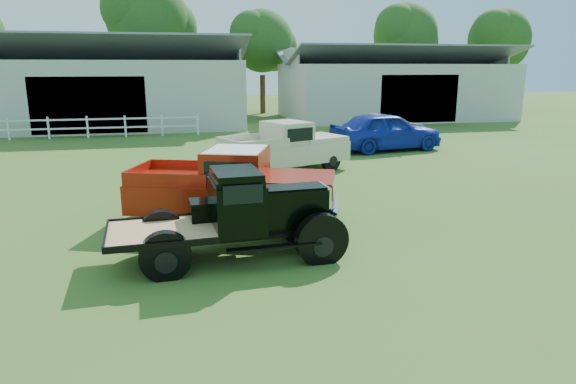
{
  "coord_description": "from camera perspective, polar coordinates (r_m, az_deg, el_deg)",
  "views": [
    {
      "loc": [
        -2.25,
        -9.98,
        3.87
      ],
      "look_at": [
        0.2,
        1.2,
        1.05
      ],
      "focal_mm": 32.0,
      "sensor_mm": 36.0,
      "label": 1
    }
  ],
  "objects": [
    {
      "name": "tree_e",
      "position": [
        50.61,
        22.26,
        13.84
      ],
      "size": [
        5.7,
        5.7,
        9.5
      ],
      "primitive_type": null,
      "color": "#21411A",
      "rests_on": "ground"
    },
    {
      "name": "tree_d",
      "position": [
        48.43,
        12.8,
        14.84
      ],
      "size": [
        6.0,
        6.0,
        10.0
      ],
      "primitive_type": null,
      "color": "#21411A",
      "rests_on": "ground"
    },
    {
      "name": "misc_car_grey",
      "position": [
        26.98,
        10.78,
        6.92
      ],
      "size": [
        4.72,
        2.9,
        1.47
      ],
      "primitive_type": "imported",
      "rotation": [
        0.0,
        0.0,
        1.9
      ],
      "color": "#504E5B",
      "rests_on": "ground"
    },
    {
      "name": "shed_right",
      "position": [
        40.41,
        11.61,
        11.76
      ],
      "size": [
        16.8,
        9.2,
        5.2
      ],
      "primitive_type": null,
      "color": "#ABABA5",
      "rests_on": "ground"
    },
    {
      "name": "red_pickup",
      "position": [
        12.91,
        -6.16,
        0.7
      ],
      "size": [
        5.6,
        3.64,
        1.91
      ],
      "primitive_type": null,
      "rotation": [
        0.0,
        0.0,
        -0.34
      ],
      "color": "#9B190B",
      "rests_on": "ground"
    },
    {
      "name": "tree_b",
      "position": [
        44.06,
        -15.21,
        15.82
      ],
      "size": [
        6.9,
        6.9,
        11.5
      ],
      "primitive_type": null,
      "color": "#21411A",
      "rests_on": "ground"
    },
    {
      "name": "tree_c",
      "position": [
        43.59,
        -2.87,
        14.64
      ],
      "size": [
        5.4,
        5.4,
        9.0
      ],
      "primitive_type": null,
      "color": "#21411A",
      "rests_on": "ground"
    },
    {
      "name": "fence_rail",
      "position": [
        30.7,
        -23.24,
        6.61
      ],
      "size": [
        14.2,
        0.16,
        1.2
      ],
      "primitive_type": null,
      "color": "white",
      "rests_on": "ground"
    },
    {
      "name": "misc_car_blue",
      "position": [
        24.59,
        10.79,
        6.66
      ],
      "size": [
        5.56,
        2.9,
        1.81
      ],
      "primitive_type": "imported",
      "rotation": [
        0.0,
        0.0,
        1.72
      ],
      "color": "#162AA2",
      "rests_on": "ground"
    },
    {
      "name": "shed_left",
      "position": [
        36.31,
        -20.28,
        11.31
      ],
      "size": [
        18.8,
        10.2,
        5.6
      ],
      "primitive_type": null,
      "color": "#ABABA5",
      "rests_on": "ground"
    },
    {
      "name": "ground",
      "position": [
        10.94,
        0.32,
        -6.88
      ],
      "size": [
        120.0,
        120.0,
        0.0
      ],
      "primitive_type": "plane",
      "color": "#435D25"
    },
    {
      "name": "vintage_flatbed",
      "position": [
        10.47,
        -6.18,
        -2.57
      ],
      "size": [
        4.78,
        2.14,
        1.85
      ],
      "primitive_type": null,
      "rotation": [
        0.0,
        0.0,
        0.06
      ],
      "color": "black",
      "rests_on": "ground"
    },
    {
      "name": "white_pickup",
      "position": [
        19.12,
        -0.38,
        4.96
      ],
      "size": [
        5.38,
        3.7,
        1.84
      ],
      "primitive_type": null,
      "rotation": [
        0.0,
        0.0,
        0.39
      ],
      "color": "beige",
      "rests_on": "ground"
    }
  ]
}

